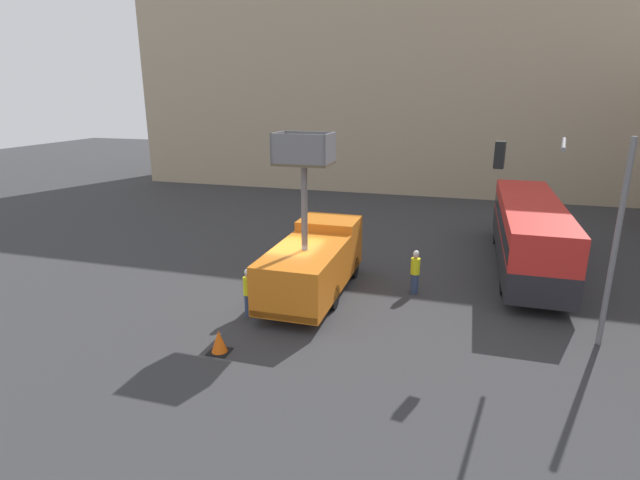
# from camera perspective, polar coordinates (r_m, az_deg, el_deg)

# --- Properties ---
(ground_plane) EXTENTS (120.00, 120.00, 0.00)m
(ground_plane) POSITION_cam_1_polar(r_m,az_deg,el_deg) (20.63, -3.61, -6.65)
(ground_plane) COLOR #333335
(building_backdrop_far) EXTENTS (44.00, 10.00, 21.61)m
(building_backdrop_far) POSITION_cam_1_polar(r_m,az_deg,el_deg) (46.01, 8.75, 19.74)
(building_backdrop_far) COLOR tan
(building_backdrop_far) RESTS_ON ground_plane
(utility_truck) EXTENTS (2.58, 7.14, 6.72)m
(utility_truck) POSITION_cam_1_polar(r_m,az_deg,el_deg) (20.48, -0.70, -2.24)
(utility_truck) COLOR orange
(utility_truck) RESTS_ON ground_plane
(city_bus) EXTENTS (2.61, 12.15, 3.24)m
(city_bus) POSITION_cam_1_polar(r_m,az_deg,el_deg) (25.46, 22.76, 1.14)
(city_bus) COLOR #232328
(city_bus) RESTS_ON ground_plane
(traffic_light_pole) EXTENTS (3.97, 3.72, 6.86)m
(traffic_light_pole) POSITION_cam_1_polar(r_m,az_deg,el_deg) (17.98, 27.22, 3.51)
(traffic_light_pole) COLOR slate
(traffic_light_pole) RESTS_ON ground_plane
(road_worker_near_truck) EXTENTS (0.38, 0.38, 1.87)m
(road_worker_near_truck) POSITION_cam_1_polar(r_m,az_deg,el_deg) (18.91, -8.18, -5.93)
(road_worker_near_truck) COLOR navy
(road_worker_near_truck) RESTS_ON ground_plane
(road_worker_directing) EXTENTS (0.38, 0.38, 1.88)m
(road_worker_directing) POSITION_cam_1_polar(r_m,az_deg,el_deg) (21.12, 10.81, -3.59)
(road_worker_directing) COLOR navy
(road_worker_directing) RESTS_ON ground_plane
(traffic_cone_near_truck) EXTENTS (0.67, 0.67, 0.77)m
(traffic_cone_near_truck) POSITION_cam_1_polar(r_m,az_deg,el_deg) (16.77, -11.47, -11.35)
(traffic_cone_near_truck) COLOR black
(traffic_cone_near_truck) RESTS_ON ground_plane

